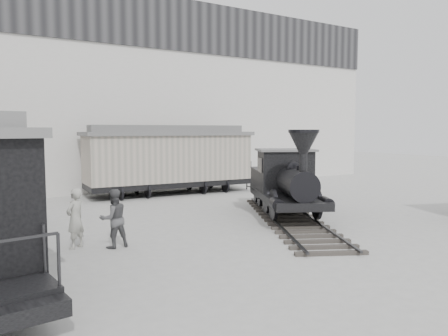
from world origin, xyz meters
TOP-DOWN VIEW (x-y plane):
  - ground at (0.00, 0.00)m, footprint 90.00×90.00m
  - north_wall at (0.00, 14.98)m, footprint 34.00×2.51m
  - locomotive at (1.62, 3.52)m, footprint 6.08×9.38m
  - boxcar at (0.39, 11.74)m, footprint 9.12×3.37m
  - visitor_a at (-6.49, 3.30)m, footprint 0.76×0.71m
  - visitor_b at (-5.53, 2.77)m, footprint 0.88×0.71m

SIDE VIEW (x-z plane):
  - ground at x=0.00m, z-range 0.00..0.00m
  - visitor_b at x=-5.53m, z-range 0.00..1.72m
  - visitor_a at x=-6.49m, z-range 0.00..1.74m
  - locomotive at x=1.62m, z-range -0.44..2.91m
  - boxcar at x=0.39m, z-range 0.09..3.76m
  - north_wall at x=0.00m, z-range 0.05..11.05m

